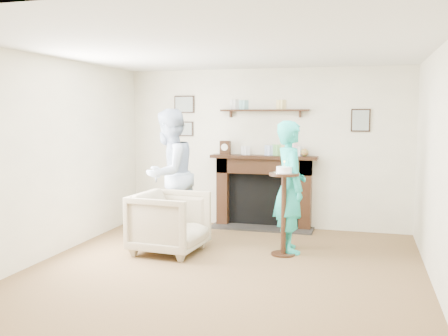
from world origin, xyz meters
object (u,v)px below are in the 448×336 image
at_px(man, 170,238).
at_px(pedestal_table, 284,197).
at_px(woman, 289,251).
at_px(armchair, 170,252).

distance_m(man, pedestal_table, 1.92).
bearing_deg(pedestal_table, man, 166.75).
height_order(man, pedestal_table, pedestal_table).
xyz_separation_m(man, woman, (1.77, -0.21, 0.00)).
relative_size(woman, pedestal_table, 1.41).
bearing_deg(armchair, woman, -67.78).
xyz_separation_m(woman, pedestal_table, (-0.05, -0.19, 0.75)).
bearing_deg(pedestal_table, armchair, -169.08).
height_order(armchair, pedestal_table, pedestal_table).
bearing_deg(man, woman, 96.22).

